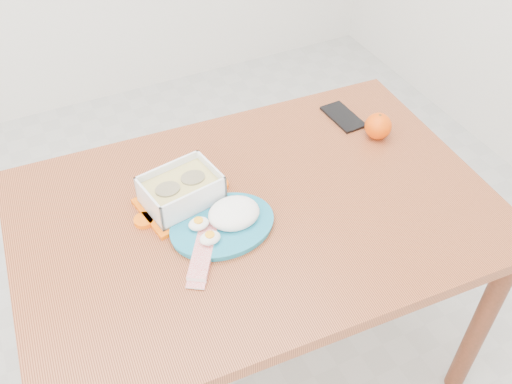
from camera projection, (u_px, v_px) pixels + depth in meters
name	position (u px, v px, depth m)	size (l,w,h in m)	color
ground	(206.00, 343.00, 2.11)	(3.50, 3.50, 0.00)	#B7B7B2
dining_table	(256.00, 230.00, 1.62)	(1.35, 0.94, 0.75)	#AF5A31
food_container	(181.00, 191.00, 1.54)	(0.25, 0.21, 0.10)	#FF6307
orange_fruit	(378.00, 126.00, 1.76)	(0.08, 0.08, 0.08)	#EA3304
rice_plate	(226.00, 220.00, 1.49)	(0.29, 0.29, 0.08)	teal
candy_bar	(204.00, 250.00, 1.44)	(0.19, 0.05, 0.02)	red
smartphone	(343.00, 117.00, 1.86)	(0.08, 0.16, 0.01)	black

